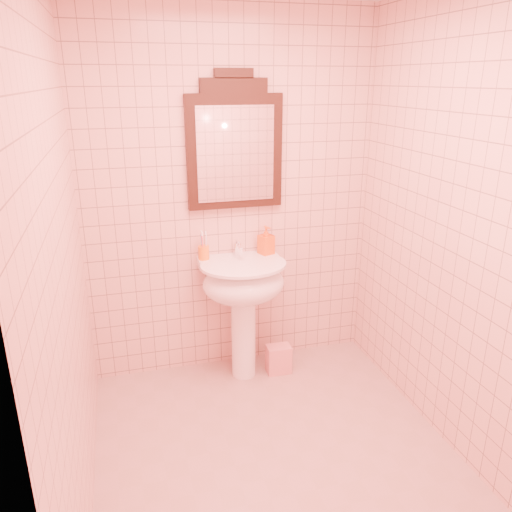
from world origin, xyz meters
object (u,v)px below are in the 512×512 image
object	(u,v)px
soap_dispenser	(266,240)
towel	(279,359)
pedestal_sink	(243,291)
toothbrush_cup	(204,252)
mirror	(235,146)

from	to	relation	value
soap_dispenser	towel	bearing A→B (deg)	-95.98
pedestal_sink	soap_dispenser	size ratio (longest dim) A/B	4.30
toothbrush_cup	towel	distance (m)	0.96
mirror	soap_dispenser	distance (m)	0.68
pedestal_sink	toothbrush_cup	xyz separation A→B (m)	(-0.24, 0.15, 0.25)
toothbrush_cup	towel	bearing A→B (deg)	-19.95
mirror	soap_dispenser	world-z (taller)	mirror
toothbrush_cup	soap_dispenser	size ratio (longest dim) A/B	0.87
pedestal_sink	toothbrush_cup	size ratio (longest dim) A/B	4.96
soap_dispenser	pedestal_sink	bearing A→B (deg)	-167.31
soap_dispenser	towel	world-z (taller)	soap_dispenser
pedestal_sink	soap_dispenser	world-z (taller)	soap_dispenser
toothbrush_cup	pedestal_sink	bearing A→B (deg)	-31.41
toothbrush_cup	soap_dispenser	bearing A→B (deg)	-0.80
mirror	toothbrush_cup	size ratio (longest dim) A/B	5.12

